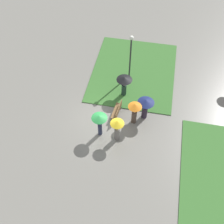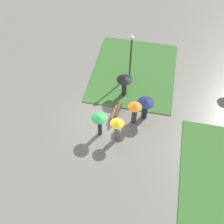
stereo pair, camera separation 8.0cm
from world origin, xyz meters
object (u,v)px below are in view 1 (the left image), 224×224
crowd_person_orange (135,110)px  lamp_post (131,51)px  park_bench (117,111)px  crowd_person_navy (146,105)px  crowd_person_yellow (117,127)px  crowd_person_black (124,82)px  crowd_person_green (100,121)px

crowd_person_orange → lamp_post: bearing=-48.9°
park_bench → lamp_post: 4.58m
park_bench → crowd_person_navy: size_ratio=0.86×
park_bench → crowd_person_orange: bearing=78.9°
lamp_post → crowd_person_yellow: lamp_post is taller
crowd_person_black → crowd_person_orange: crowd_person_orange is taller
park_bench → crowd_person_orange: (0.38, 1.25, 0.84)m
park_bench → crowd_person_orange: 1.55m
park_bench → crowd_person_green: crowd_person_green is taller
park_bench → crowd_person_black: size_ratio=0.85×
crowd_person_green → crowd_person_orange: bearing=38.3°
crowd_person_yellow → crowd_person_green: 1.21m
crowd_person_navy → crowd_person_green: crowd_person_green is taller
lamp_post → park_bench: bearing=-3.2°
lamp_post → crowd_person_green: lamp_post is taller
crowd_person_yellow → crowd_person_green: crowd_person_green is taller
park_bench → lamp_post: (-4.06, 0.23, 2.11)m
park_bench → crowd_person_yellow: (1.99, 0.35, 0.87)m
park_bench → crowd_person_navy: bearing=101.9°
crowd_person_black → lamp_post: bearing=13.4°
crowd_person_navy → crowd_person_yellow: bearing=79.6°
crowd_person_green → crowd_person_navy: bearing=39.9°
crowd_person_yellow → crowd_person_navy: bearing=30.1°
crowd_person_yellow → crowd_person_navy: size_ratio=1.08×
crowd_person_navy → park_bench: bearing=31.0°
crowd_person_yellow → crowd_person_orange: 1.85m
crowd_person_black → crowd_person_orange: (2.43, 1.12, -0.02)m
crowd_person_yellow → crowd_person_black: (-4.04, -0.22, -0.00)m
park_bench → lamp_post: size_ratio=0.39×
park_bench → crowd_person_yellow: size_ratio=0.80×
park_bench → crowd_person_orange: crowd_person_orange is taller
park_bench → crowd_person_navy: crowd_person_navy is taller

